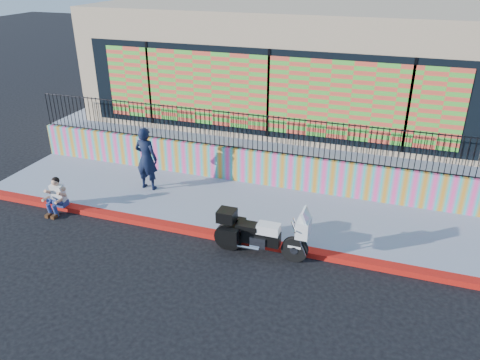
% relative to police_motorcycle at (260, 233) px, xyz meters
% --- Properties ---
extents(ground, '(90.00, 90.00, 0.00)m').
position_rel_police_motorcycle_xyz_m(ground, '(-1.10, 0.36, -0.62)').
color(ground, black).
rests_on(ground, ground).
extents(red_curb, '(16.00, 0.30, 0.15)m').
position_rel_police_motorcycle_xyz_m(red_curb, '(-1.10, 0.36, -0.54)').
color(red_curb, '#9E110B').
rests_on(red_curb, ground).
extents(sidewalk, '(16.00, 3.00, 0.15)m').
position_rel_police_motorcycle_xyz_m(sidewalk, '(-1.10, 2.01, -0.54)').
color(sidewalk, gray).
rests_on(sidewalk, ground).
extents(mural_wall, '(16.00, 0.20, 1.10)m').
position_rel_police_motorcycle_xyz_m(mural_wall, '(-1.10, 3.61, 0.08)').
color(mural_wall, '#FF4391').
rests_on(mural_wall, sidewalk).
extents(metal_fence, '(15.80, 0.04, 1.20)m').
position_rel_police_motorcycle_xyz_m(metal_fence, '(-1.10, 3.61, 1.23)').
color(metal_fence, black).
rests_on(metal_fence, mural_wall).
extents(elevated_platform, '(16.00, 10.00, 1.25)m').
position_rel_police_motorcycle_xyz_m(elevated_platform, '(-1.10, 8.71, 0.01)').
color(elevated_platform, gray).
rests_on(elevated_platform, ground).
extents(storefront_building, '(14.00, 8.06, 4.00)m').
position_rel_police_motorcycle_xyz_m(storefront_building, '(-1.10, 8.50, 2.63)').
color(storefront_building, tan).
rests_on(storefront_building, elevated_platform).
extents(police_motorcycle, '(2.36, 0.78, 1.47)m').
position_rel_police_motorcycle_xyz_m(police_motorcycle, '(0.00, 0.00, 0.00)').
color(police_motorcycle, black).
rests_on(police_motorcycle, ground).
extents(police_officer, '(0.75, 0.51, 2.00)m').
position_rel_police_motorcycle_xyz_m(police_officer, '(-4.29, 2.15, 0.54)').
color(police_officer, black).
rests_on(police_officer, sidewalk).
extents(seated_man, '(0.54, 0.71, 1.06)m').
position_rel_police_motorcycle_xyz_m(seated_man, '(-6.16, 0.10, -0.17)').
color(seated_man, navy).
rests_on(seated_man, ground).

